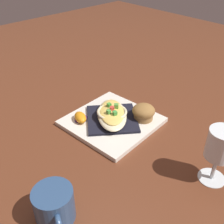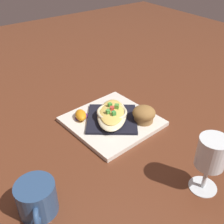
{
  "view_description": "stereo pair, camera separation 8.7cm",
  "coord_description": "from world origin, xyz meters",
  "px_view_note": "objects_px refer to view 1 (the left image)",
  "views": [
    {
      "loc": [
        -0.49,
        -0.53,
        0.53
      ],
      "look_at": [
        0.0,
        0.0,
        0.04
      ],
      "focal_mm": 43.7,
      "sensor_mm": 36.0,
      "label": 1
    },
    {
      "loc": [
        -0.43,
        -0.58,
        0.53
      ],
      "look_at": [
        0.0,
        0.0,
        0.04
      ],
      "focal_mm": 43.7,
      "sensor_mm": 36.0,
      "label": 2
    }
  ],
  "objects_px": {
    "square_plate": "(112,121)",
    "muffin": "(144,112)",
    "gratin_dish": "(112,113)",
    "stemmed_glass": "(220,147)",
    "orange_garnish": "(81,118)",
    "coffee_mug": "(54,206)"
  },
  "relations": [
    {
      "from": "coffee_mug",
      "to": "muffin",
      "type": "bearing_deg",
      "value": 14.53
    },
    {
      "from": "muffin",
      "to": "coffee_mug",
      "type": "relative_size",
      "value": 0.64
    },
    {
      "from": "square_plate",
      "to": "stemmed_glass",
      "type": "height_order",
      "value": "stemmed_glass"
    },
    {
      "from": "square_plate",
      "to": "gratin_dish",
      "type": "relative_size",
      "value": 1.32
    },
    {
      "from": "square_plate",
      "to": "orange_garnish",
      "type": "bearing_deg",
      "value": 139.42
    },
    {
      "from": "square_plate",
      "to": "muffin",
      "type": "xyz_separation_m",
      "value": [
        0.08,
        -0.07,
        0.03
      ]
    },
    {
      "from": "orange_garnish",
      "to": "stemmed_glass",
      "type": "relative_size",
      "value": 0.44
    },
    {
      "from": "gratin_dish",
      "to": "orange_garnish",
      "type": "xyz_separation_m",
      "value": [
        -0.08,
        0.07,
        -0.01
      ]
    },
    {
      "from": "gratin_dish",
      "to": "stemmed_glass",
      "type": "distance_m",
      "value": 0.35
    },
    {
      "from": "gratin_dish",
      "to": "stemmed_glass",
      "type": "xyz_separation_m",
      "value": [
        0.02,
        -0.35,
        0.07
      ]
    },
    {
      "from": "orange_garnish",
      "to": "stemmed_glass",
      "type": "distance_m",
      "value": 0.43
    },
    {
      "from": "stemmed_glass",
      "to": "coffee_mug",
      "type": "bearing_deg",
      "value": 153.43
    },
    {
      "from": "square_plate",
      "to": "stemmed_glass",
      "type": "bearing_deg",
      "value": -86.27
    },
    {
      "from": "muffin",
      "to": "coffee_mug",
      "type": "height_order",
      "value": "coffee_mug"
    },
    {
      "from": "stemmed_glass",
      "to": "orange_garnish",
      "type": "bearing_deg",
      "value": 103.57
    },
    {
      "from": "orange_garnish",
      "to": "stemmed_glass",
      "type": "bearing_deg",
      "value": -76.43
    },
    {
      "from": "square_plate",
      "to": "muffin",
      "type": "relative_size",
      "value": 3.56
    },
    {
      "from": "muffin",
      "to": "orange_garnish",
      "type": "relative_size",
      "value": 1.09
    },
    {
      "from": "muffin",
      "to": "gratin_dish",
      "type": "bearing_deg",
      "value": 139.97
    },
    {
      "from": "gratin_dish",
      "to": "coffee_mug",
      "type": "bearing_deg",
      "value": -152.57
    },
    {
      "from": "stemmed_glass",
      "to": "muffin",
      "type": "bearing_deg",
      "value": 78.9
    },
    {
      "from": "muffin",
      "to": "orange_garnish",
      "type": "xyz_separation_m",
      "value": [
        -0.16,
        0.13,
        -0.01
      ]
    }
  ]
}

